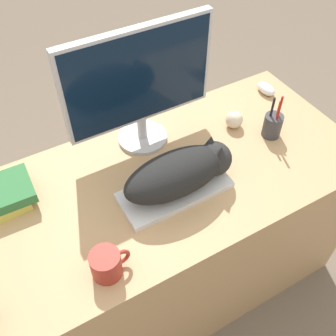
{
  "coord_description": "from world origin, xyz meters",
  "views": [
    {
      "loc": [
        -0.46,
        -0.46,
        1.82
      ],
      "look_at": [
        -0.01,
        0.33,
        0.83
      ],
      "focal_mm": 42.0,
      "sensor_mm": 36.0,
      "label": 1
    }
  ],
  "objects": [
    {
      "name": "baseball",
      "position": [
        0.36,
        0.45,
        0.8
      ],
      "size": [
        0.07,
        0.07,
        0.07
      ],
      "color": "beige",
      "rests_on": "desk"
    },
    {
      "name": "book_stack",
      "position": [
        -0.54,
        0.51,
        0.8
      ],
      "size": [
        0.21,
        0.17,
        0.07
      ],
      "color": "#CCC14C",
      "rests_on": "desk"
    },
    {
      "name": "keyboard",
      "position": [
        -0.02,
        0.27,
        0.78
      ],
      "size": [
        0.38,
        0.16,
        0.02
      ],
      "color": "silver",
      "rests_on": "desk"
    },
    {
      "name": "computer_mouse",
      "position": [
        0.61,
        0.56,
        0.79
      ],
      "size": [
        0.05,
        0.1,
        0.04
      ],
      "color": "silver",
      "rests_on": "desk"
    },
    {
      "name": "desk",
      "position": [
        0.0,
        0.34,
        0.38
      ],
      "size": [
        1.46,
        0.68,
        0.77
      ],
      "color": "tan",
      "rests_on": "ground_plane"
    },
    {
      "name": "monitor",
      "position": [
        0.01,
        0.56,
        1.03
      ],
      "size": [
        0.55,
        0.19,
        0.46
      ],
      "color": "#B7B7BC",
      "rests_on": "desk"
    },
    {
      "name": "pen_cup",
      "position": [
        0.46,
        0.33,
        0.82
      ],
      "size": [
        0.07,
        0.07,
        0.2
      ],
      "color": "#38383D",
      "rests_on": "desk"
    },
    {
      "name": "coffee_mug",
      "position": [
        -0.34,
        0.11,
        0.81
      ],
      "size": [
        0.12,
        0.09,
        0.09
      ],
      "color": "#9E2D23",
      "rests_on": "desk"
    },
    {
      "name": "cat",
      "position": [
        0.01,
        0.27,
        0.86
      ],
      "size": [
        0.4,
        0.16,
        0.15
      ],
      "color": "black",
      "rests_on": "keyboard"
    }
  ]
}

